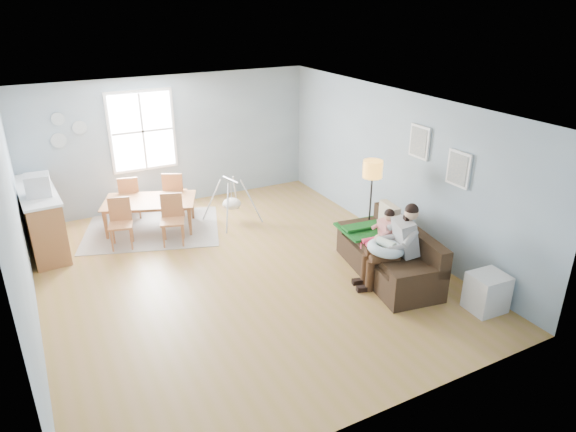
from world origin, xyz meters
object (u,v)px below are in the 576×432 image
toddler (383,230)px  chair_nw (130,195)px  monitor (38,185)px  dining_table (151,215)px  chair_se (172,216)px  baby_swing (232,203)px  father (395,243)px  chair_ne (174,191)px  storage_cube (486,292)px  sofa (391,258)px  chair_sw (120,220)px  counter (42,218)px  floor_lamp (372,177)px

toddler → chair_nw: (-3.14, 4.02, -0.20)m
toddler → monitor: size_ratio=2.10×
toddler → monitor: (-4.74, 3.08, 0.58)m
dining_table → chair_se: bearing=-51.1°
dining_table → baby_swing: 1.56m
father → toddler: size_ratio=1.58×
dining_table → baby_swing: (1.51, -0.38, 0.10)m
dining_table → chair_ne: (0.61, 0.44, 0.24)m
storage_cube → sofa: bearing=111.1°
chair_nw → monitor: (-1.59, -0.95, 0.78)m
chair_nw → baby_swing: size_ratio=0.86×
sofa → father: bearing=-123.8°
chair_sw → monitor: size_ratio=2.20×
storage_cube → chair_nw: 6.80m
chair_nw → chair_ne: 0.87m
sofa → chair_nw: size_ratio=2.42×
sofa → chair_sw: size_ratio=2.44×
counter → dining_table: bearing=-4.6°
dining_table → father: bearing=-32.0°
father → baby_swing: father is taller
father → chair_nw: (-3.01, 4.49, -0.21)m
sofa → chair_nw: chair_nw is taller
toddler → floor_lamp: bearing=70.0°
chair_sw → monitor: 1.44m
sofa → dining_table: sofa is taller
storage_cube → dining_table: (-3.52, 4.95, 0.02)m
chair_ne → floor_lamp: bearing=-49.8°
sofa → toddler: 0.46m
counter → chair_sw: bearing=-25.7°
toddler → counter: counter is taller
floor_lamp → chair_se: 3.60m
baby_swing → counter: bearing=171.0°
father → baby_swing: size_ratio=1.28×
chair_sw → sofa: bearing=-40.5°
baby_swing → sofa: bearing=-65.0°
sofa → monitor: bearing=145.5°
counter → floor_lamp: bearing=-28.7°
storage_cube → monitor: size_ratio=1.38×
father → chair_ne: 4.75m
counter → monitor: monitor is taller
chair_se → chair_nw: chair_se is taller
father → chair_sw: father is taller
toddler → baby_swing: (-1.42, 2.92, -0.31)m
toddler → chair_ne: toddler is taller
chair_sw → dining_table: bearing=35.1°
dining_table → storage_cube: bearing=-33.0°
counter → chair_se: bearing=-22.8°
chair_ne → baby_swing: size_ratio=0.90×
toddler → dining_table: bearing=131.5°
chair_se → monitor: 2.24m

